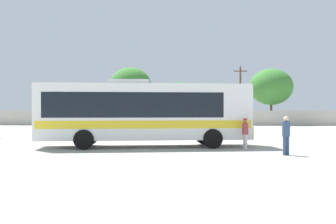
# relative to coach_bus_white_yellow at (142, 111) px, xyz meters

# --- Properties ---
(ground_plane) EXTENTS (300.00, 300.00, 0.00)m
(ground_plane) POSITION_rel_coach_bus_white_yellow_xyz_m (-0.77, 10.47, -1.97)
(ground_plane) COLOR #A3A099
(perimeter_wall) EXTENTS (80.00, 0.30, 1.94)m
(perimeter_wall) POSITION_rel_coach_bus_white_yellow_xyz_m (-0.77, 28.93, -1.00)
(perimeter_wall) COLOR #B2AD9E
(perimeter_wall) RESTS_ON ground_plane
(coach_bus_white_yellow) EXTENTS (11.82, 4.03, 3.70)m
(coach_bus_white_yellow) POSITION_rel_coach_bus_white_yellow_xyz_m (0.00, 0.00, 0.00)
(coach_bus_white_yellow) COLOR white
(coach_bus_white_yellow) RESTS_ON ground_plane
(attendant_by_bus_door) EXTENTS (0.42, 0.42, 1.61)m
(attendant_by_bus_door) POSITION_rel_coach_bus_white_yellow_xyz_m (5.50, -1.08, -1.06)
(attendant_by_bus_door) COLOR silver
(attendant_by_bus_door) RESTS_ON ground_plane
(passenger_waiting_on_apron) EXTENTS (0.47, 0.47, 1.76)m
(passenger_waiting_on_apron) POSITION_rel_coach_bus_white_yellow_xyz_m (6.92, -3.65, -0.98)
(passenger_waiting_on_apron) COLOR #33476B
(passenger_waiting_on_apron) RESTS_ON ground_plane
(parked_car_leftmost_black) EXTENTS (4.49, 2.04, 1.48)m
(parked_car_leftmost_black) POSITION_rel_coach_bus_white_yellow_xyz_m (-10.14, 25.44, -1.19)
(parked_car_leftmost_black) COLOR black
(parked_car_leftmost_black) RESTS_ON ground_plane
(parked_car_second_silver) EXTENTS (4.61, 2.23, 1.41)m
(parked_car_second_silver) POSITION_rel_coach_bus_white_yellow_xyz_m (-3.74, 24.94, -1.22)
(parked_car_second_silver) COLOR #B7BABF
(parked_car_second_silver) RESTS_ON ground_plane
(utility_pole_near) EXTENTS (1.80, 0.24, 7.93)m
(utility_pole_near) POSITION_rel_coach_bus_white_yellow_xyz_m (10.15, 31.61, 2.17)
(utility_pole_near) COLOR #4C3823
(utility_pole_near) RESTS_ON ground_plane
(roadside_tree_left) EXTENTS (3.74, 3.74, 5.33)m
(roadside_tree_left) POSITION_rel_coach_bus_white_yellow_xyz_m (-11.98, 31.96, 1.76)
(roadside_tree_left) COLOR brown
(roadside_tree_left) RESTS_ON ground_plane
(roadside_tree_midleft) EXTENTS (5.94, 5.94, 8.16)m
(roadside_tree_midleft) POSITION_rel_coach_bus_white_yellow_xyz_m (-5.26, 34.19, 3.65)
(roadside_tree_midleft) COLOR brown
(roadside_tree_midleft) RESTS_ON ground_plane
(roadside_tree_midright) EXTENTS (4.10, 4.10, 6.01)m
(roadside_tree_midright) POSITION_rel_coach_bus_white_yellow_xyz_m (2.07, 34.25, 2.28)
(roadside_tree_midright) COLOR brown
(roadside_tree_midright) RESTS_ON ground_plane
(roadside_tree_right) EXTENTS (5.85, 5.85, 7.68)m
(roadside_tree_right) POSITION_rel_coach_bus_white_yellow_xyz_m (14.40, 31.94, 3.21)
(roadside_tree_right) COLOR brown
(roadside_tree_right) RESTS_ON ground_plane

